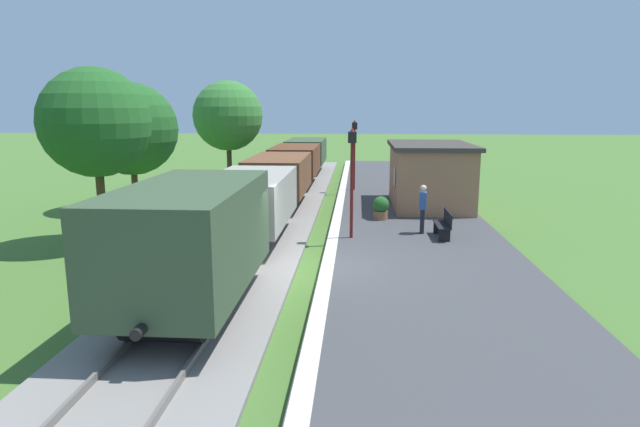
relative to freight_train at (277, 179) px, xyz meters
The scene contains 17 objects.
ground_plane 9.74m from the freight_train, 75.56° to the right, with size 160.00×160.00×0.00m, color #47702D.
platform_slab 10.96m from the freight_train, 59.00° to the right, with size 6.00×60.00×0.25m, color #424244.
platform_edge_stripe 9.81m from the freight_train, 73.28° to the right, with size 0.36×60.00×0.01m, color silver.
track_ballast 9.43m from the freight_train, 90.00° to the right, with size 3.80×60.00×0.12m, color gray.
rail_near 9.44m from the freight_train, 85.58° to the right, with size 0.07×60.00×0.14m, color slate.
rail_far 9.44m from the freight_train, 94.42° to the right, with size 0.07×60.00×0.14m, color slate.
freight_train is the anchor object (origin of this frame).
station_hut 6.82m from the freight_train, ahead, with size 3.50×5.80×2.78m.
bench_near_hut 8.65m from the freight_train, 40.56° to the right, with size 0.42×1.50×0.91m.
bench_down_platform 8.05m from the freight_train, 35.31° to the left, with size 0.42×1.50×0.91m.
person_waiting 7.73m from the freight_train, 40.42° to the right, with size 0.29×0.41×1.71m.
potted_planter 5.34m from the freight_train, 31.11° to the right, with size 0.64×0.64×0.92m.
lamp_post_near 6.89m from the freight_train, 59.67° to the right, with size 0.28×0.28×3.70m.
lamp_post_far 6.16m from the freight_train, 55.42° to the left, with size 0.28×0.28×3.70m.
tree_trackside_mid 8.50m from the freight_train, 128.06° to the right, with size 3.59×3.59×5.90m.
tree_trackside_far 6.87m from the freight_train, behind, with size 4.11×4.11×5.70m.
tree_field_left 8.02m from the freight_train, 119.38° to the left, with size 3.90×3.90×6.07m.
Camera 1 is at (1.20, -14.27, 4.61)m, focal length 30.16 mm.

